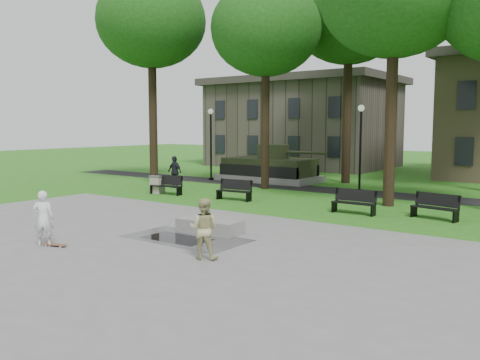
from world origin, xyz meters
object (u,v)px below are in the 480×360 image
Objects in this scene: skateboarder at (43,218)px; park_bench_0 at (167,184)px; concrete_block at (210,226)px; friend_watching at (204,229)px; trash_bin at (157,184)px.

skateboarder is 0.91× the size of park_bench_0.
concrete_block is 1.31× the size of skateboarder.
park_bench_0 is at bearing -63.94° from friend_watching.
skateboarder is at bearing -60.44° from trash_bin.
friend_watching reaches higher than trash_bin.
skateboarder is 11.87m from park_bench_0.
trash_bin is at bearing -102.44° from skateboarder.
skateboarder is 12.25m from trash_bin.
concrete_block is 1.19× the size of park_bench_0.
concrete_block is 3.48m from friend_watching.
trash_bin is at bearing 170.14° from park_bench_0.
concrete_block is at bearing -35.20° from trash_bin.
skateboarder reaches higher than park_bench_0.
trash_bin is at bearing 144.80° from concrete_block.
skateboarder is (-2.75, -4.45, 0.61)m from concrete_block.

